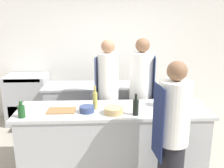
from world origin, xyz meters
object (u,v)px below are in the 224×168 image
(bottle_olive_oil, at_px, (21,111))
(bowl_wooden_salad, at_px, (154,103))
(bowl_mixing_large, at_px, (114,110))
(bottle_vinegar, at_px, (95,100))
(bowl_ceramic_blue, at_px, (87,109))
(bottle_wine, at_px, (136,107))
(oven_range, at_px, (28,99))
(chef_at_pass_far, at_px, (108,96))
(chef_at_prep_near, at_px, (172,136))
(chef_at_stove, at_px, (141,94))
(bowl_prep_small, at_px, (170,105))

(bottle_olive_oil, distance_m, bowl_wooden_salad, 1.75)
(bowl_mixing_large, bearing_deg, bottle_vinegar, 142.96)
(bowl_ceramic_blue, height_order, bowl_wooden_salad, bowl_ceramic_blue)
(bottle_olive_oil, bearing_deg, bottle_wine, 0.54)
(bottle_wine, xyz_separation_m, bowl_ceramic_blue, (-0.61, 0.12, -0.07))
(bottle_wine, height_order, bowl_wooden_salad, bottle_wine)
(oven_range, xyz_separation_m, bowl_wooden_salad, (2.23, -1.63, 0.45))
(bottle_vinegar, relative_size, bowl_mixing_large, 1.30)
(chef_at_pass_far, xyz_separation_m, bottle_wine, (0.32, -0.83, 0.12))
(oven_range, relative_size, bowl_wooden_salad, 5.30)
(bottle_vinegar, distance_m, bowl_wooden_salad, 0.84)
(bowl_wooden_salad, bearing_deg, bowl_ceramic_blue, -165.61)
(bottle_vinegar, xyz_separation_m, bottle_wine, (0.51, -0.24, -0.02))
(chef_at_prep_near, xyz_separation_m, bowl_ceramic_blue, (-0.96, 0.58, 0.11))
(bowl_wooden_salad, bearing_deg, bottle_olive_oil, -167.63)
(chef_at_pass_far, bearing_deg, bottle_olive_oil, 144.14)
(chef_at_prep_near, xyz_separation_m, bottle_vinegar, (-0.85, 0.70, 0.20))
(chef_at_pass_far, height_order, bottle_wine, chef_at_pass_far)
(bottle_olive_oil, distance_m, bowl_mixing_large, 1.14)
(bottle_olive_oil, relative_size, bowl_ceramic_blue, 1.08)
(bottle_vinegar, height_order, bottle_wine, bottle_vinegar)
(chef_at_pass_far, relative_size, bottle_vinegar, 5.63)
(chef_at_stove, bearing_deg, chef_at_pass_far, -73.73)
(bowl_ceramic_blue, bearing_deg, bowl_prep_small, 4.51)
(bottle_vinegar, height_order, bowl_prep_small, bottle_vinegar)
(oven_range, distance_m, bottle_wine, 2.81)
(oven_range, relative_size, bottle_olive_oil, 4.81)
(chef_at_prep_near, distance_m, bottle_vinegar, 1.12)
(bowl_prep_small, distance_m, bowl_wooden_salad, 0.24)
(bowl_prep_small, bearing_deg, bottle_vinegar, 178.41)
(chef_at_pass_far, xyz_separation_m, bottle_olive_oil, (-1.08, -0.84, 0.09))
(chef_at_pass_far, distance_m, bowl_ceramic_blue, 0.77)
(chef_at_stove, relative_size, bottle_olive_oil, 8.72)
(chef_at_prep_near, height_order, bottle_olive_oil, chef_at_prep_near)
(bowl_prep_small, distance_m, bowl_ceramic_blue, 1.12)
(chef_at_pass_far, distance_m, bowl_prep_small, 1.03)
(chef_at_stove, distance_m, bowl_mixing_large, 0.98)
(bowl_ceramic_blue, bearing_deg, bowl_mixing_large, -10.93)
(oven_range, bearing_deg, chef_at_pass_far, -36.06)
(chef_at_prep_near, distance_m, bowl_wooden_salad, 0.83)
(bottle_olive_oil, height_order, bottle_vinegar, bottle_vinegar)
(chef_at_stove, distance_m, bottle_vinegar, 0.99)
(bottle_vinegar, relative_size, bottle_wine, 1.15)
(bowl_prep_small, bearing_deg, bowl_mixing_large, -168.56)
(chef_at_stove, distance_m, bowl_wooden_salad, 0.55)
(bowl_ceramic_blue, bearing_deg, bowl_wooden_salad, 14.39)
(bowl_ceramic_blue, distance_m, bowl_wooden_salad, 0.96)
(bottle_olive_oil, relative_size, bowl_prep_small, 1.11)
(bottle_vinegar, xyz_separation_m, bowl_mixing_large, (0.24, -0.18, -0.08))
(bowl_ceramic_blue, bearing_deg, oven_range, 124.85)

